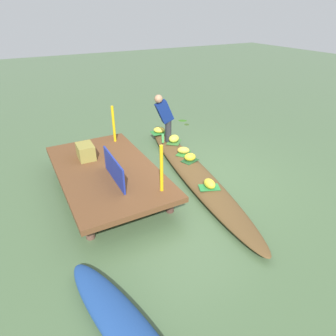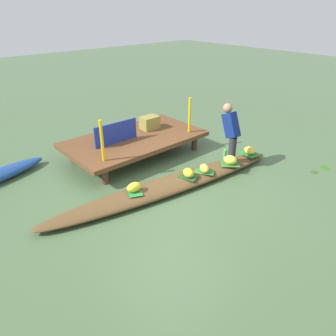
# 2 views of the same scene
# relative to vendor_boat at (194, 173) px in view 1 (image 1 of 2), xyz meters

# --- Properties ---
(canal_water) EXTENTS (40.00, 40.00, 0.00)m
(canal_water) POSITION_rel_vendor_boat_xyz_m (0.00, 0.00, -0.10)
(canal_water) COLOR #48643F
(canal_water) RESTS_ON ground
(dock_platform) EXTENTS (3.20, 1.80, 0.44)m
(dock_platform) POSITION_rel_vendor_boat_xyz_m (0.45, 1.75, 0.29)
(dock_platform) COLOR brown
(dock_platform) RESTS_ON ground
(vendor_boat) EXTENTS (5.25, 1.39, 0.19)m
(vendor_boat) POSITION_rel_vendor_boat_xyz_m (0.00, 0.00, 0.00)
(vendor_boat) COLOR brown
(vendor_boat) RESTS_ON ground
(moored_boat) EXTENTS (2.48, 0.99, 0.22)m
(moored_boat) POSITION_rel_vendor_boat_xyz_m (-2.60, 2.55, 0.02)
(moored_boat) COLOR navy
(moored_boat) RESTS_ON ground
(leaf_mat_0) EXTENTS (0.35, 0.42, 0.01)m
(leaf_mat_0) POSITION_rel_vendor_boat_xyz_m (0.37, -0.13, 0.10)
(leaf_mat_0) COLOR #214F27
(leaf_mat_0) RESTS_ON vendor_boat
(banana_bunch_0) EXTENTS (0.26, 0.30, 0.18)m
(banana_bunch_0) POSITION_rel_vendor_boat_xyz_m (0.37, -0.13, 0.19)
(banana_bunch_0) COLOR yellow
(banana_bunch_0) RESTS_ON vendor_boat
(leaf_mat_1) EXTENTS (0.37, 0.45, 0.01)m
(leaf_mat_1) POSITION_rel_vendor_boat_xyz_m (-0.75, 0.14, 0.10)
(leaf_mat_1) COLOR #2B853D
(leaf_mat_1) RESTS_ON vendor_boat
(banana_bunch_1) EXTENTS (0.28, 0.19, 0.17)m
(banana_bunch_1) POSITION_rel_vendor_boat_xyz_m (-0.75, 0.14, 0.19)
(banana_bunch_1) COLOR yellow
(banana_bunch_1) RESTS_ON vendor_boat
(leaf_mat_2) EXTENTS (0.36, 0.45, 0.01)m
(leaf_mat_2) POSITION_rel_vendor_boat_xyz_m (2.19, -0.27, 0.10)
(leaf_mat_2) COLOR #2E7E39
(leaf_mat_2) RESTS_ON vendor_boat
(banana_bunch_2) EXTENTS (0.38, 0.39, 0.16)m
(banana_bunch_2) POSITION_rel_vendor_boat_xyz_m (2.19, -0.27, 0.18)
(banana_bunch_2) COLOR yellow
(banana_bunch_2) RESTS_ON vendor_boat
(leaf_mat_3) EXTENTS (0.50, 0.49, 0.01)m
(leaf_mat_3) POSITION_rel_vendor_boat_xyz_m (1.43, -0.32, 0.10)
(leaf_mat_3) COLOR #3A7032
(leaf_mat_3) RESTS_ON vendor_boat
(banana_bunch_3) EXTENTS (0.32, 0.35, 0.19)m
(banana_bunch_3) POSITION_rel_vendor_boat_xyz_m (1.43, -0.32, 0.19)
(banana_bunch_3) COLOR #DFDC44
(banana_bunch_3) RESTS_ON vendor_boat
(leaf_mat_4) EXTENTS (0.42, 0.46, 0.01)m
(leaf_mat_4) POSITION_rel_vendor_boat_xyz_m (0.76, -0.19, 0.10)
(leaf_mat_4) COLOR #30792F
(leaf_mat_4) RESTS_ON vendor_boat
(banana_bunch_4) EXTENTS (0.31, 0.34, 0.16)m
(banana_bunch_4) POSITION_rel_vendor_boat_xyz_m (0.76, -0.19, 0.18)
(banana_bunch_4) COLOR yellow
(banana_bunch_4) RESTS_ON vendor_boat
(vendor_person) EXTENTS (0.25, 0.49, 1.22)m
(vendor_person) POSITION_rel_vendor_boat_xyz_m (1.59, -0.13, 0.79)
(vendor_person) COLOR #28282D
(vendor_person) RESTS_ON vendor_boat
(water_bottle) EXTENTS (0.07, 0.07, 0.22)m
(water_bottle) POSITION_rel_vendor_boat_xyz_m (1.56, -0.06, 0.21)
(water_bottle) COLOR #50B35A
(water_bottle) RESTS_ON vendor_boat
(market_banner) EXTENTS (1.07, 0.05, 0.47)m
(market_banner) POSITION_rel_vendor_boat_xyz_m (-0.05, 1.75, 0.58)
(market_banner) COLOR navy
(market_banner) RESTS_ON dock_platform
(railing_post_west) EXTENTS (0.06, 0.06, 0.85)m
(railing_post_west) POSITION_rel_vendor_boat_xyz_m (-0.75, 1.15, 0.77)
(railing_post_west) COLOR yellow
(railing_post_west) RESTS_ON dock_platform
(railing_post_east) EXTENTS (0.06, 0.06, 0.85)m
(railing_post_east) POSITION_rel_vendor_boat_xyz_m (1.65, 1.15, 0.77)
(railing_post_east) COLOR yellow
(railing_post_east) RESTS_ON dock_platform
(produce_crate) EXTENTS (0.45, 0.33, 0.31)m
(produce_crate) POSITION_rel_vendor_boat_xyz_m (1.09, 1.98, 0.50)
(produce_crate) COLOR olive
(produce_crate) RESTS_ON dock_platform
(drifting_plant_0) EXTENTS (0.32, 0.34, 0.01)m
(drifting_plant_0) POSITION_rel_vendor_boat_xyz_m (3.17, -1.62, -0.09)
(drifting_plant_0) COLOR #326B1A
(drifting_plant_0) RESTS_ON ground
(drifting_plant_1) EXTENTS (0.24, 0.23, 0.01)m
(drifting_plant_1) POSITION_rel_vendor_boat_xyz_m (2.81, -1.55, -0.09)
(drifting_plant_1) COLOR #35521E
(drifting_plant_1) RESTS_ON ground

